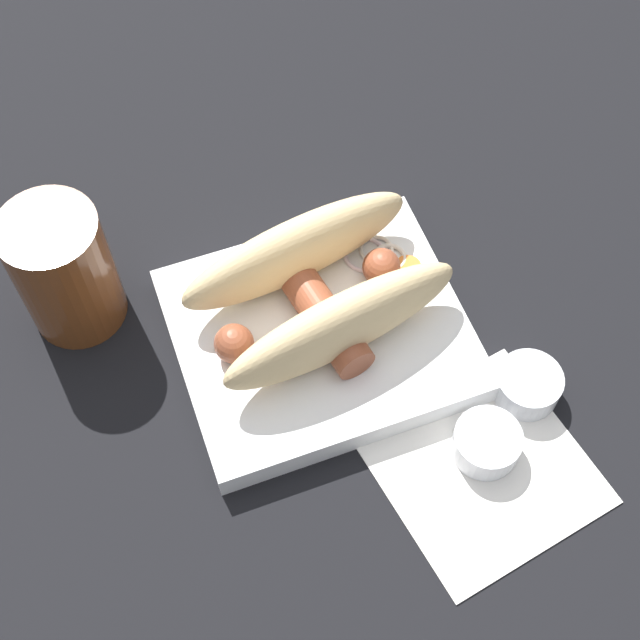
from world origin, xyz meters
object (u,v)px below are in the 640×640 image
at_px(drink_glass, 64,271).
at_px(condiment_cup_far, 527,386).
at_px(condiment_cup_near, 486,444).
at_px(sausage, 309,303).
at_px(bread_roll, 316,287).
at_px(food_tray, 320,334).

bearing_deg(drink_glass, condiment_cup_far, -32.30).
bearing_deg(drink_glass, condiment_cup_near, -41.41).
height_order(condiment_cup_far, drink_glass, drink_glass).
bearing_deg(condiment_cup_far, sausage, 140.70).
distance_m(bread_roll, condiment_cup_near, 0.17).
bearing_deg(condiment_cup_far, condiment_cup_near, -147.40).
relative_size(food_tray, drink_glass, 1.97).
relative_size(condiment_cup_near, drink_glass, 0.45).
distance_m(food_tray, bread_roll, 0.05).
xyz_separation_m(sausage, condiment_cup_far, (0.14, -0.11, -0.03)).
relative_size(sausage, condiment_cup_far, 3.18).
height_order(bread_roll, drink_glass, drink_glass).
bearing_deg(sausage, food_tray, -75.56).
bearing_deg(food_tray, drink_glass, 150.94).
distance_m(bread_roll, condiment_cup_far, 0.18).
bearing_deg(bread_roll, sausage, -163.61).
xyz_separation_m(sausage, drink_glass, (-0.17, 0.08, 0.02)).
bearing_deg(sausage, bread_roll, 16.39).
bearing_deg(condiment_cup_near, food_tray, 122.60).
xyz_separation_m(food_tray, bread_roll, (0.00, 0.02, 0.04)).
height_order(food_tray, drink_glass, drink_glass).
height_order(bread_roll, condiment_cup_near, bread_roll).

